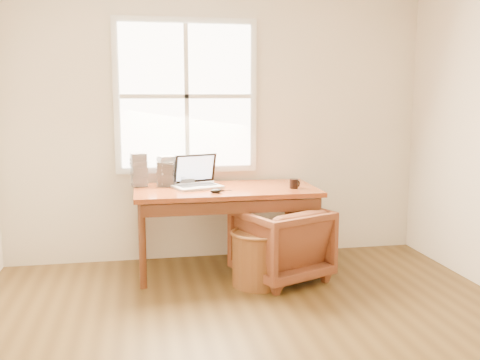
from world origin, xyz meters
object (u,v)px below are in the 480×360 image
at_px(wicker_stool, 259,259).
at_px(coffee_mug, 294,184).
at_px(armchair, 281,243).
at_px(desk, 226,190).
at_px(laptop, 197,170).
at_px(cd_stack_a, 166,171).

relative_size(wicker_stool, coffee_mug, 5.21).
bearing_deg(armchair, desk, -60.74).
height_order(wicker_stool, laptop, laptop).
bearing_deg(wicker_stool, coffee_mug, 38.13).
distance_m(armchair, coffee_mug, 0.54).
distance_m(coffee_mug, cd_stack_a, 1.15).
bearing_deg(laptop, coffee_mug, -29.83).
xyz_separation_m(desk, coffee_mug, (0.59, -0.13, 0.06)).
distance_m(desk, coffee_mug, 0.60).
relative_size(laptop, coffee_mug, 5.44).
height_order(wicker_stool, coffee_mug, coffee_mug).
bearing_deg(laptop, armchair, -47.15).
xyz_separation_m(wicker_stool, cd_stack_a, (-0.71, 0.65, 0.67)).
xyz_separation_m(laptop, cd_stack_a, (-0.26, 0.18, -0.03)).
height_order(armchair, cd_stack_a, cd_stack_a).
height_order(laptop, cd_stack_a, laptop).
relative_size(wicker_stool, laptop, 0.96).
bearing_deg(coffee_mug, desk, 151.21).
xyz_separation_m(armchair, coffee_mug, (0.16, 0.20, 0.48)).
bearing_deg(armchair, coffee_mug, -152.03).
relative_size(laptop, cd_stack_a, 1.69).
distance_m(wicker_stool, coffee_mug, 0.75).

